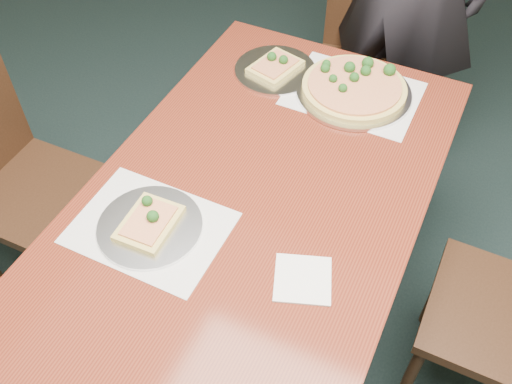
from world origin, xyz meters
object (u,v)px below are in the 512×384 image
at_px(chair_far, 367,55).
at_px(slice_plate_near, 150,224).
at_px(slice_plate_far, 275,68).
at_px(pizza_pan, 354,88).
at_px(dining_table, 256,213).
at_px(chair_left, 12,174).

bearing_deg(chair_far, slice_plate_near, -106.32).
bearing_deg(slice_plate_near, slice_plate_far, 88.68).
height_order(pizza_pan, slice_plate_far, pizza_pan).
height_order(dining_table, slice_plate_far, slice_plate_far).
height_order(dining_table, chair_left, chair_left).
distance_m(chair_far, slice_plate_far, 0.64).
bearing_deg(slice_plate_near, chair_far, 81.55).
xyz_separation_m(pizza_pan, slice_plate_far, (-0.28, -0.00, -0.01)).
height_order(slice_plate_near, slice_plate_far, slice_plate_near).
distance_m(chair_far, pizza_pan, 0.62).
bearing_deg(pizza_pan, dining_table, -100.76).
xyz_separation_m(dining_table, chair_far, (-0.00, 1.09, -0.14)).
relative_size(dining_table, slice_plate_far, 5.36).
bearing_deg(chair_far, slice_plate_far, -115.62).
height_order(chair_far, chair_left, same).
xyz_separation_m(dining_table, slice_plate_far, (-0.18, 0.53, 0.10)).
relative_size(pizza_pan, slice_plate_far, 1.36).
xyz_separation_m(chair_far, chair_left, (-0.88, -1.20, 0.00)).
distance_m(pizza_pan, slice_plate_far, 0.28).
bearing_deg(slice_plate_far, pizza_pan, 0.68).
distance_m(chair_left, slice_plate_far, 0.98).
bearing_deg(chair_left, chair_far, -37.27).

